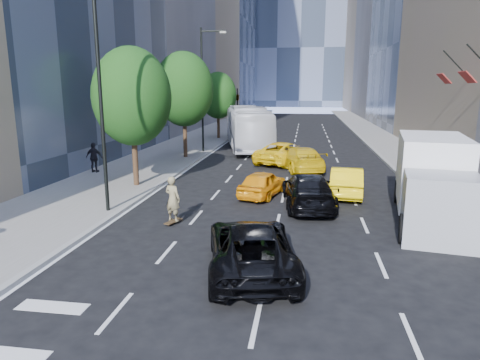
% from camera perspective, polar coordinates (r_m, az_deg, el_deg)
% --- Properties ---
extents(ground, '(160.00, 160.00, 0.00)m').
position_cam_1_polar(ground, '(14.32, -0.04, -10.16)').
color(ground, black).
rests_on(ground, ground).
extents(sidewalk_left, '(6.00, 120.00, 0.15)m').
position_cam_1_polar(sidewalk_left, '(44.79, -5.65, 5.28)').
color(sidewalk_left, slate).
rests_on(sidewalk_left, ground).
extents(sidewalk_right, '(4.00, 120.00, 0.15)m').
position_cam_1_polar(sidewalk_right, '(44.15, 19.09, 4.57)').
color(sidewalk_right, slate).
rests_on(sidewalk_right, ground).
extents(tower_right_far, '(20.00, 24.00, 50.00)m').
position_cam_1_polar(tower_right_far, '(114.55, 20.01, 21.37)').
color(tower_right_far, gray).
rests_on(tower_right_far, ground).
extents(lamp_near, '(2.13, 0.22, 10.00)m').
position_cam_1_polar(lamp_near, '(19.01, -17.77, 12.75)').
color(lamp_near, black).
rests_on(lamp_near, sidewalk_left).
extents(lamp_far, '(2.13, 0.22, 10.00)m').
position_cam_1_polar(lamp_far, '(36.06, -4.80, 12.76)').
color(lamp_far, black).
rests_on(lamp_far, sidewalk_left).
extents(tree_near, '(4.20, 4.20, 7.46)m').
position_cam_1_polar(tree_near, '(23.93, -14.21, 10.71)').
color(tree_near, black).
rests_on(tree_near, sidewalk_left).
extents(tree_mid, '(4.50, 4.50, 7.99)m').
position_cam_1_polar(tree_mid, '(33.38, -7.50, 11.90)').
color(tree_mid, black).
rests_on(tree_mid, sidewalk_left).
extents(tree_far, '(3.90, 3.90, 6.92)m').
position_cam_1_polar(tree_far, '(46.02, -2.93, 11.19)').
color(tree_far, black).
rests_on(tree_far, sidewalk_left).
extents(traffic_signal, '(2.48, 0.53, 5.20)m').
position_cam_1_polar(traffic_signal, '(53.76, -0.34, 10.93)').
color(traffic_signal, black).
rests_on(traffic_signal, sidewalk_left).
extents(skateboarder, '(0.79, 0.65, 1.86)m').
position_cam_1_polar(skateboarder, '(17.50, -8.96, -2.90)').
color(skateboarder, olive).
rests_on(skateboarder, ground).
extents(black_sedan_lincoln, '(3.49, 5.76, 1.49)m').
position_cam_1_polar(black_sedan_lincoln, '(13.06, 1.48, -8.90)').
color(black_sedan_lincoln, black).
rests_on(black_sedan_lincoln, ground).
extents(black_sedan_mercedes, '(2.75, 5.59, 1.56)m').
position_cam_1_polar(black_sedan_mercedes, '(20.06, 9.07, -1.39)').
color(black_sedan_mercedes, black).
rests_on(black_sedan_mercedes, ground).
extents(taxi_a, '(2.49, 4.16, 1.33)m').
position_cam_1_polar(taxi_a, '(21.84, 3.03, -0.46)').
color(taxi_a, orange).
rests_on(taxi_a, ground).
extents(taxi_b, '(1.98, 4.61, 1.48)m').
position_cam_1_polar(taxi_b, '(22.69, 14.02, -0.13)').
color(taxi_b, yellow).
rests_on(taxi_b, ground).
extents(taxi_c, '(4.50, 6.20, 1.57)m').
position_cam_1_polar(taxi_c, '(31.47, 5.84, 3.63)').
color(taxi_c, yellow).
rests_on(taxi_c, ground).
extents(taxi_d, '(3.65, 5.84, 1.58)m').
position_cam_1_polar(taxi_d, '(28.97, 8.09, 2.84)').
color(taxi_d, '#E2B90B').
rests_on(taxi_d, ground).
extents(city_bus, '(6.13, 13.89, 3.77)m').
position_cam_1_polar(city_bus, '(39.40, 1.05, 7.03)').
color(city_bus, white).
rests_on(city_bus, ground).
extents(box_truck, '(3.73, 7.53, 3.44)m').
position_cam_1_polar(box_truck, '(19.21, 24.33, 0.02)').
color(box_truck, white).
rests_on(box_truck, ground).
extents(pedestrian_b, '(1.13, 0.50, 1.90)m').
position_cam_1_polar(pedestrian_b, '(28.72, -18.86, 2.85)').
color(pedestrian_b, black).
rests_on(pedestrian_b, sidewalk_left).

